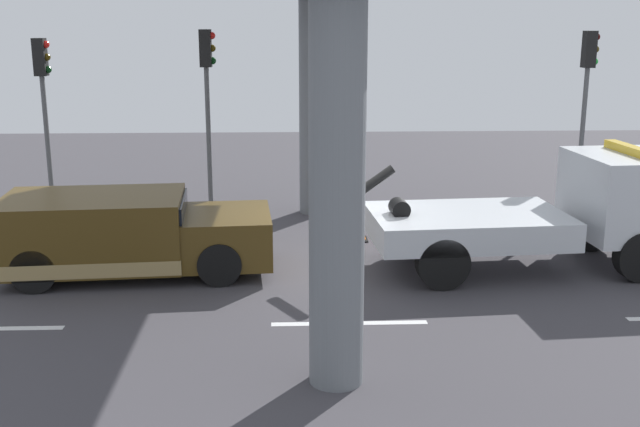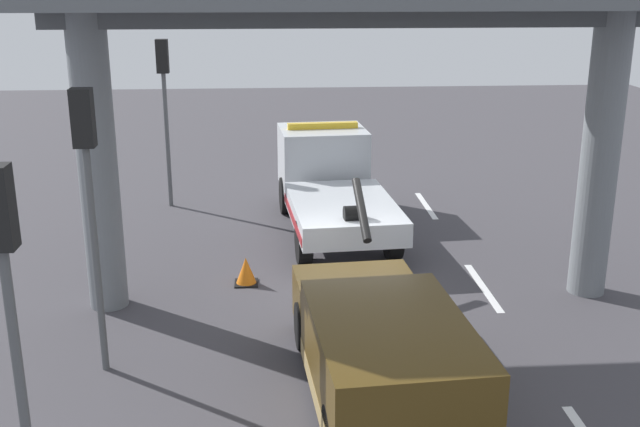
% 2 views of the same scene
% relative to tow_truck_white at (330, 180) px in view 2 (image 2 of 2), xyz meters
% --- Properties ---
extents(ground_plane, '(60.00, 40.00, 0.10)m').
position_rel_tow_truck_white_xyz_m(ground_plane, '(-4.48, -0.06, -1.25)').
color(ground_plane, '#423F44').
extents(lane_stripe_mid, '(2.60, 0.16, 0.01)m').
position_rel_tow_truck_white_xyz_m(lane_stripe_mid, '(-4.48, -2.88, -1.20)').
color(lane_stripe_mid, silver).
rests_on(lane_stripe_mid, ground).
extents(lane_stripe_east, '(2.60, 0.16, 0.01)m').
position_rel_tow_truck_white_xyz_m(lane_stripe_east, '(1.52, -2.88, -1.20)').
color(lane_stripe_east, silver).
rests_on(lane_stripe_east, ground).
extents(tow_truck_white, '(7.32, 2.81, 2.46)m').
position_rel_tow_truck_white_xyz_m(tow_truck_white, '(0.00, 0.00, 0.00)').
color(tow_truck_white, silver).
rests_on(tow_truck_white, ground).
extents(towed_van_green, '(5.34, 2.54, 1.58)m').
position_rel_tow_truck_white_xyz_m(towed_van_green, '(-8.73, -0.06, -0.42)').
color(towed_van_green, '#4C3814').
rests_on(towed_van_green, ground).
extents(overpass_structure, '(3.60, 11.78, 6.68)m').
position_rel_tow_truck_white_xyz_m(overpass_structure, '(-4.83, -0.06, 4.54)').
color(overpass_structure, slate).
rests_on(overpass_structure, ground).
extents(traffic_light_near, '(0.39, 0.32, 4.49)m').
position_rel_tow_truck_white_xyz_m(traffic_light_near, '(-11.46, 4.40, 2.07)').
color(traffic_light_near, '#515456').
rests_on(traffic_light_near, ground).
extents(traffic_light_far, '(0.39, 0.32, 4.70)m').
position_rel_tow_truck_white_xyz_m(traffic_light_far, '(-7.46, 4.40, 2.21)').
color(traffic_light_far, '#515456').
rests_on(traffic_light_far, ground).
extents(traffic_light_mid, '(0.39, 0.32, 4.66)m').
position_rel_tow_truck_white_xyz_m(traffic_light_mid, '(2.04, 4.40, 2.18)').
color(traffic_light_mid, '#515456').
rests_on(traffic_light_mid, ground).
extents(traffic_cone_orange, '(0.50, 0.50, 0.59)m').
position_rel_tow_truck_white_xyz_m(traffic_cone_orange, '(-3.93, 2.12, -0.92)').
color(traffic_cone_orange, orange).
rests_on(traffic_cone_orange, ground).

